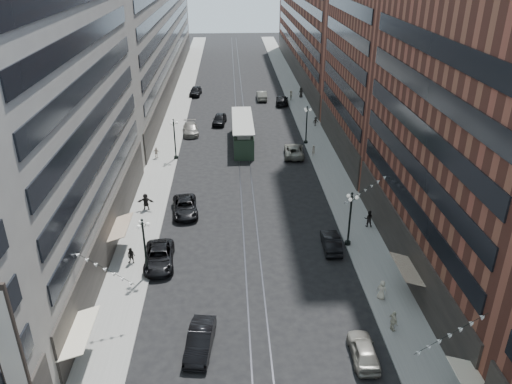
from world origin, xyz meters
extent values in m
plane|color=black|center=(0.00, 60.00, 0.00)|extent=(220.00, 220.00, 0.00)
cube|color=gray|center=(-11.00, 70.00, 0.07)|extent=(4.00, 180.00, 0.15)
cube|color=gray|center=(11.00, 70.00, 0.07)|extent=(4.00, 180.00, 0.15)
cube|color=#2D2D33|center=(-0.70, 70.00, 0.01)|extent=(0.12, 180.00, 0.02)
cube|color=#2D2D33|center=(0.70, 70.00, 0.01)|extent=(0.12, 180.00, 0.02)
cube|color=gray|center=(-17.00, 33.00, 14.00)|extent=(8.00, 36.00, 28.00)
cube|color=gray|center=(-17.00, 96.00, 13.00)|extent=(8.00, 90.00, 26.00)
cube|color=brown|center=(17.00, 28.00, 12.00)|extent=(8.00, 30.00, 24.00)
cube|color=brown|center=(17.00, 105.00, 12.00)|extent=(8.00, 72.00, 24.00)
cylinder|color=black|center=(-9.20, 28.00, 0.30)|extent=(0.56, 0.56, 0.30)
cylinder|color=black|center=(-9.20, 28.00, 2.75)|extent=(0.18, 0.18, 5.20)
sphere|color=black|center=(-9.20, 28.00, 5.55)|extent=(0.24, 0.24, 0.24)
sphere|color=white|center=(-8.75, 28.00, 5.15)|extent=(0.36, 0.36, 0.36)
sphere|color=white|center=(-9.42, 28.39, 5.15)|extent=(0.36, 0.36, 0.36)
sphere|color=white|center=(-9.42, 27.61, 5.15)|extent=(0.36, 0.36, 0.36)
cylinder|color=black|center=(-9.20, 55.00, 0.30)|extent=(0.56, 0.56, 0.30)
cylinder|color=black|center=(-9.20, 55.00, 2.75)|extent=(0.18, 0.18, 5.20)
sphere|color=black|center=(-9.20, 55.00, 5.55)|extent=(0.24, 0.24, 0.24)
sphere|color=white|center=(-8.75, 55.00, 5.15)|extent=(0.36, 0.36, 0.36)
sphere|color=white|center=(-9.42, 55.39, 5.15)|extent=(0.36, 0.36, 0.36)
sphere|color=white|center=(-9.42, 54.61, 5.15)|extent=(0.36, 0.36, 0.36)
cylinder|color=black|center=(9.20, 32.00, 0.30)|extent=(0.56, 0.56, 0.30)
cylinder|color=black|center=(9.20, 32.00, 2.75)|extent=(0.18, 0.18, 5.20)
sphere|color=black|center=(9.20, 32.00, 5.55)|extent=(0.24, 0.24, 0.24)
sphere|color=white|center=(9.65, 32.00, 5.15)|extent=(0.36, 0.36, 0.36)
sphere|color=white|center=(8.97, 32.39, 5.15)|extent=(0.36, 0.36, 0.36)
sphere|color=white|center=(8.97, 31.61, 5.15)|extent=(0.36, 0.36, 0.36)
cylinder|color=black|center=(9.20, 60.00, 0.30)|extent=(0.56, 0.56, 0.30)
cylinder|color=black|center=(9.20, 60.00, 2.75)|extent=(0.18, 0.18, 5.20)
sphere|color=black|center=(9.20, 60.00, 5.55)|extent=(0.24, 0.24, 0.24)
sphere|color=white|center=(9.65, 60.00, 5.15)|extent=(0.36, 0.36, 0.36)
sphere|color=white|center=(8.97, 60.39, 5.15)|extent=(0.36, 0.36, 0.36)
sphere|color=white|center=(8.97, 59.61, 5.15)|extent=(0.36, 0.36, 0.36)
cube|color=#213525|center=(0.00, 60.46, 1.42)|extent=(2.73, 13.08, 2.83)
cube|color=gray|center=(0.00, 60.46, 3.16)|extent=(1.74, 11.99, 0.65)
cube|color=gray|center=(0.00, 60.46, 3.60)|extent=(2.94, 13.30, 0.16)
cylinder|color=black|center=(0.00, 55.56, 0.38)|extent=(2.51, 0.76, 0.76)
cylinder|color=black|center=(0.00, 65.37, 0.38)|extent=(2.51, 0.76, 0.76)
imported|color=black|center=(-8.40, 29.76, 0.77)|extent=(2.96, 5.74, 1.55)
imported|color=gray|center=(7.05, 17.40, 0.72)|extent=(1.82, 4.28, 1.45)
imported|color=black|center=(-4.23, 18.89, 0.79)|extent=(2.24, 4.96, 1.58)
imported|color=black|center=(-10.87, 29.86, 0.93)|extent=(0.83, 0.57, 1.56)
imported|color=beige|center=(9.87, 19.92, 1.00)|extent=(0.70, 1.08, 1.70)
imported|color=black|center=(-6.80, 39.42, 0.77)|extent=(3.19, 5.78, 1.53)
imported|color=slate|center=(-7.87, 65.32, 0.79)|extent=(2.78, 5.66, 1.58)
imported|color=black|center=(-8.40, 88.16, 0.86)|extent=(2.48, 5.20, 1.72)
imported|color=black|center=(7.50, 31.54, 0.73)|extent=(1.71, 4.48, 1.46)
imported|color=slate|center=(6.88, 55.41, 0.77)|extent=(3.03, 5.75, 1.54)
imported|color=black|center=(7.84, 81.16, 0.78)|extent=(2.78, 5.57, 1.55)
imported|color=black|center=(-3.51, 69.91, 0.83)|extent=(2.56, 5.10, 1.67)
imported|color=#66655B|center=(4.29, 84.39, 0.83)|extent=(1.80, 5.08, 1.67)
imported|color=black|center=(-11.07, 40.22, 1.09)|extent=(1.76, 0.56, 1.88)
imported|color=beige|center=(-11.81, 55.22, 0.91)|extent=(0.97, 0.62, 1.52)
imported|color=black|center=(12.01, 35.32, 1.04)|extent=(0.92, 0.59, 1.79)
imported|color=beige|center=(9.50, 55.00, 0.90)|extent=(0.65, 0.58, 1.50)
imported|color=black|center=(11.88, 67.71, 0.90)|extent=(1.04, 0.65, 1.49)
imported|color=#BFB69E|center=(10.08, 23.68, 0.98)|extent=(0.92, 0.85, 1.67)
imported|color=black|center=(11.87, 85.08, 1.12)|extent=(1.07, 0.86, 1.94)
imported|color=beige|center=(9.77, 83.55, 1.02)|extent=(0.51, 1.63, 1.75)
camera|label=1|loc=(-1.74, -8.26, 25.48)|focal=35.00mm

